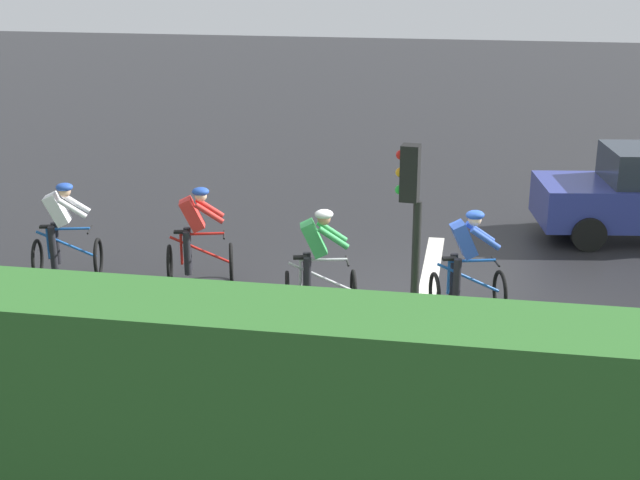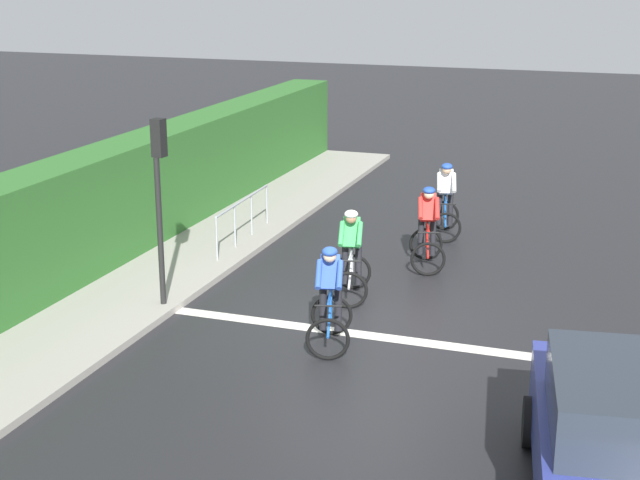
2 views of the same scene
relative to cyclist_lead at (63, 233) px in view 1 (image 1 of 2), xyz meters
name	(u,v)px [view 1 (image 1 of 2)]	position (x,y,z in m)	size (l,w,h in m)	color
ground_plane	(398,306)	(-0.26, -5.70, -0.80)	(80.00, 80.00, 0.00)	black
sidewalk_kerb	(186,440)	(-4.79, -3.70, -0.74)	(2.80, 23.18, 0.12)	#9E998E
stone_wall_low	(158,473)	(-5.69, -3.70, -0.60)	(0.44, 23.18, 0.40)	gray
hedge_wall	(142,406)	(-5.99, -3.70, 0.36)	(1.10, 23.18, 2.31)	#2D6628
road_marking_stop_line	(425,307)	(-0.26, -6.11, -0.79)	(7.00, 0.30, 0.01)	silver
cyclist_lead	(63,233)	(0.00, 0.00, 0.00)	(0.92, 1.21, 1.66)	black
cyclist_second	(197,238)	(0.13, -2.31, 0.00)	(0.94, 1.22, 1.66)	black
cyclist_mid	(318,264)	(-0.75, -4.50, 0.00)	(0.91, 1.21, 1.66)	black
cyclist_fourth	(466,265)	(-0.40, -6.73, 0.00)	(0.94, 1.22, 1.66)	black
traffic_light_near_crossing	(411,241)	(-3.65, -6.11, 1.43)	(0.22, 0.31, 3.34)	black
pedestrian_railing_kerbside	(88,341)	(-3.89, -2.17, -0.03)	(0.17, 2.93, 1.03)	#999EA3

